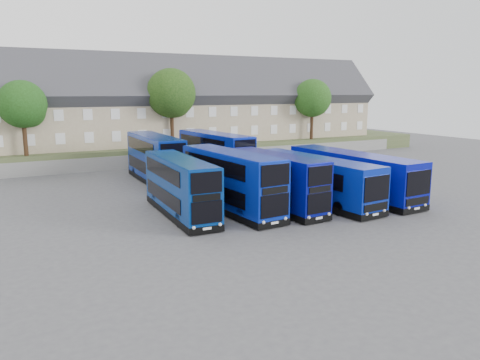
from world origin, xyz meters
name	(u,v)px	position (x,y,z in m)	size (l,w,h in m)	color
ground	(269,214)	(0.00, 0.00, 0.00)	(120.00, 120.00, 0.00)	#4B4B50
retaining_wall	(161,160)	(0.00, 24.00, 0.75)	(70.00, 0.40, 1.50)	slate
earth_bank	(137,148)	(0.00, 34.00, 1.00)	(80.00, 20.00, 2.00)	#43532F
terrace_row	(167,107)	(3.00, 30.00, 6.60)	(60.00, 10.40, 11.20)	tan
dd_front_left	(181,188)	(-5.70, 2.47, 1.96)	(2.75, 10.15, 3.99)	navy
dd_front_mid	(231,182)	(-2.04, 1.98, 2.10)	(3.24, 10.92, 4.28)	#0822A3
dd_front_right	(275,182)	(1.22, 1.21, 1.96)	(2.86, 10.15, 3.99)	#060C7F
dd_rear_left	(155,160)	(-3.52, 14.99, 2.17)	(2.81, 11.18, 4.42)	navy
dd_rear_right	(215,156)	(2.60, 14.74, 2.17)	(3.47, 11.30, 4.42)	#081E9A
coach_east_a	(312,180)	(4.87, 1.57, 1.72)	(3.78, 13.02, 3.51)	#0821A4
coach_east_b	(352,175)	(8.87, 1.59, 1.77)	(3.36, 13.27, 3.60)	#080E99
tree_west	(24,106)	(-13.85, 25.10, 7.05)	(4.80, 4.80, 7.65)	#382314
tree_mid	(172,95)	(2.15, 25.60, 8.07)	(5.76, 5.76, 9.18)	#382314
tree_east	(313,100)	(22.15, 25.10, 7.39)	(5.12, 5.12, 8.16)	#382314
tree_far	(317,96)	(28.15, 32.10, 7.73)	(5.44, 5.44, 8.67)	#382314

